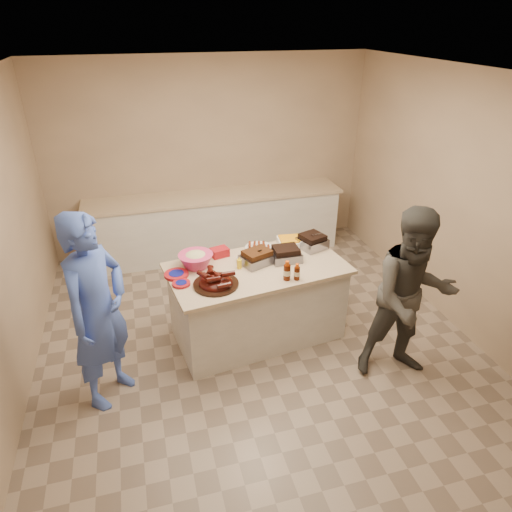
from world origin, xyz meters
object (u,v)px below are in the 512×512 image
object	(u,v)px
bbq_bottle_b	(287,280)
mustard_bottle	(239,268)
roasting_pan	(312,248)
coleslaw_bowl	(196,267)
guest_gray	(398,369)
guest_blue	(114,392)
plastic_cup	(189,268)
bbq_bottle_a	(297,279)
rib_platter	(216,285)
island	(257,334)

from	to	relation	value
bbq_bottle_b	mustard_bottle	world-z (taller)	bbq_bottle_b
roasting_pan	coleslaw_bowl	world-z (taller)	coleslaw_bowl
mustard_bottle	guest_gray	world-z (taller)	mustard_bottle
guest_blue	guest_gray	distance (m)	2.77
mustard_bottle	plastic_cup	bearing A→B (deg)	163.85
bbq_bottle_a	guest_gray	world-z (taller)	bbq_bottle_a
rib_platter	bbq_bottle_a	bearing A→B (deg)	-7.51
coleslaw_bowl	guest_gray	bearing A→B (deg)	-31.09
coleslaw_bowl	rib_platter	bearing A→B (deg)	-72.93
coleslaw_bowl	bbq_bottle_b	xyz separation A→B (m)	(0.81, -0.49, 0.00)
mustard_bottle	bbq_bottle_a	bearing A→B (deg)	-36.51
guest_blue	guest_gray	size ratio (longest dim) A/B	1.06
coleslaw_bowl	bbq_bottle_a	xyz separation A→B (m)	(0.90, -0.51, 0.00)
island	rib_platter	size ratio (longest dim) A/B	4.13
bbq_bottle_b	guest_blue	bearing A→B (deg)	-174.37
coleslaw_bowl	plastic_cup	size ratio (longest dim) A/B	3.18
island	bbq_bottle_a	xyz separation A→B (m)	(0.30, -0.34, 0.85)
bbq_bottle_b	guest_blue	world-z (taller)	bbq_bottle_b
plastic_cup	guest_gray	xyz separation A→B (m)	(1.88, -1.08, -0.85)
guest_blue	mustard_bottle	bearing A→B (deg)	-31.42
island	plastic_cup	bearing A→B (deg)	158.58
roasting_pan	plastic_cup	size ratio (longest dim) A/B	2.43
coleslaw_bowl	plastic_cup	distance (m)	0.08
island	mustard_bottle	xyz separation A→B (m)	(-0.18, 0.02, 0.85)
plastic_cup	bbq_bottle_b	bearing A→B (deg)	-28.55
island	bbq_bottle_a	bearing A→B (deg)	-56.00
coleslaw_bowl	mustard_bottle	bearing A→B (deg)	-19.95
coleslaw_bowl	guest_blue	xyz separation A→B (m)	(-0.93, -0.66, -0.85)
rib_platter	island	bearing A→B (deg)	26.49
coleslaw_bowl	bbq_bottle_a	bearing A→B (deg)	-29.52
bbq_bottle_b	plastic_cup	size ratio (longest dim) A/B	1.82
mustard_bottle	guest_gray	size ratio (longest dim) A/B	0.08
bbq_bottle_b	mustard_bottle	distance (m)	0.52
roasting_pan	guest_gray	world-z (taller)	roasting_pan
rib_platter	roasting_pan	size ratio (longest dim) A/B	1.62
island	guest_gray	xyz separation A→B (m)	(1.20, -0.91, 0.00)
rib_platter	guest_blue	world-z (taller)	rib_platter
bbq_bottle_a	bbq_bottle_b	size ratio (longest dim) A/B	0.84
mustard_bottle	guest_blue	distance (m)	1.67
bbq_bottle_b	plastic_cup	world-z (taller)	bbq_bottle_b
coleslaw_bowl	bbq_bottle_a	world-z (taller)	coleslaw_bowl
bbq_bottle_a	mustard_bottle	size ratio (longest dim) A/B	1.29
island	roasting_pan	world-z (taller)	roasting_pan
island	coleslaw_bowl	bearing A→B (deg)	156.17
roasting_pan	guest_gray	xyz separation A→B (m)	(0.50, -1.17, -0.85)
roasting_pan	bbq_bottle_a	bearing A→B (deg)	-142.59
mustard_bottle	roasting_pan	bearing A→B (deg)	15.16
roasting_pan	bbq_bottle_a	distance (m)	0.72
bbq_bottle_b	rib_platter	bearing A→B (deg)	173.25
bbq_bottle_b	plastic_cup	xyz separation A→B (m)	(-0.88, 0.48, 0.00)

